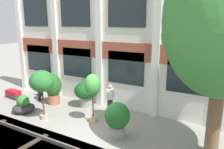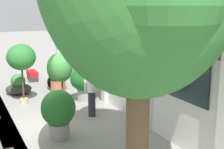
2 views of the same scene
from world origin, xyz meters
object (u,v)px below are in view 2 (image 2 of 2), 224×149
(potted_plant_terracotta_small, at_px, (62,71))
(potted_plant_tall_urn, at_px, (21,58))
(potted_plant_square_trough, at_px, (32,76))
(potted_plant_ribbed_drum, at_px, (85,81))
(scooter_near_curb, at_px, (55,76))
(potted_plant_wide_bowl, at_px, (18,86))
(potted_plant_glazed_jar, at_px, (58,71))
(resident_by_doorway, at_px, (92,92))
(potted_plant_stone_basin, at_px, (58,111))

(potted_plant_terracotta_small, height_order, potted_plant_tall_urn, potted_plant_tall_urn)
(potted_plant_square_trough, height_order, potted_plant_ribbed_drum, potted_plant_ribbed_drum)
(scooter_near_curb, bearing_deg, potted_plant_ribbed_drum, -126.14)
(potted_plant_wide_bowl, height_order, scooter_near_curb, scooter_near_curb)
(potted_plant_ribbed_drum, bearing_deg, scooter_near_curb, -173.22)
(potted_plant_tall_urn, bearing_deg, potted_plant_glazed_jar, 121.73)
(potted_plant_wide_bowl, bearing_deg, potted_plant_tall_urn, -2.88)
(potted_plant_glazed_jar, distance_m, resident_by_doorway, 3.65)
(potted_plant_glazed_jar, height_order, potted_plant_square_trough, potted_plant_glazed_jar)
(potted_plant_stone_basin, distance_m, scooter_near_curb, 6.55)
(potted_plant_stone_basin, bearing_deg, potted_plant_square_trough, 173.28)
(potted_plant_stone_basin, height_order, potted_plant_wide_bowl, potted_plant_stone_basin)
(potted_plant_stone_basin, distance_m, resident_by_doorway, 2.04)
(potted_plant_terracotta_small, distance_m, potted_plant_wide_bowl, 4.10)
(potted_plant_tall_urn, distance_m, resident_by_doorway, 3.33)
(potted_plant_glazed_jar, height_order, potted_plant_terracotta_small, potted_plant_terracotta_small)
(potted_plant_stone_basin, relative_size, potted_plant_square_trough, 1.28)
(potted_plant_square_trough, bearing_deg, potted_plant_wide_bowl, -25.55)
(potted_plant_wide_bowl, distance_m, scooter_near_curb, 2.11)
(potted_plant_terracotta_small, distance_m, potted_plant_tall_urn, 2.41)
(potted_plant_square_trough, relative_size, scooter_near_curb, 1.07)
(potted_plant_terracotta_small, relative_size, potted_plant_wide_bowl, 2.03)
(potted_plant_glazed_jar, xyz_separation_m, potted_plant_square_trough, (-2.87, -0.54, -0.72))
(scooter_near_curb, bearing_deg, potted_plant_glazed_jar, -142.81)
(potted_plant_stone_basin, relative_size, potted_plant_ribbed_drum, 1.05)
(potted_plant_square_trough, relative_size, resident_by_doorway, 0.70)
(potted_plant_ribbed_drum, bearing_deg, potted_plant_terracotta_small, -43.71)
(scooter_near_curb, distance_m, resident_by_doorway, 5.05)
(potted_plant_stone_basin, xyz_separation_m, scooter_near_curb, (-6.31, 1.70, -0.39))
(potted_plant_glazed_jar, bearing_deg, scooter_near_curb, 170.11)
(potted_plant_terracotta_small, relative_size, potted_plant_ribbed_drum, 1.66)
(scooter_near_curb, bearing_deg, potted_plant_tall_urn, -171.81)
(potted_plant_glazed_jar, height_order, potted_plant_ribbed_drum, potted_plant_glazed_jar)
(potted_plant_stone_basin, bearing_deg, potted_plant_tall_urn, -175.64)
(potted_plant_tall_urn, relative_size, resident_by_doorway, 1.48)
(potted_plant_stone_basin, bearing_deg, potted_plant_terracotta_small, 158.40)
(potted_plant_glazed_jar, height_order, potted_plant_tall_urn, potted_plant_tall_urn)
(potted_plant_glazed_jar, bearing_deg, potted_plant_square_trough, -169.41)
(potted_plant_wide_bowl, relative_size, potted_plant_tall_urn, 0.47)
(potted_plant_glazed_jar, bearing_deg, potted_plant_ribbed_drum, 19.04)
(potted_plant_glazed_jar, bearing_deg, potted_plant_wide_bowl, -106.69)
(potted_plant_square_trough, bearing_deg, potted_plant_terracotta_small, -2.52)
(potted_plant_ribbed_drum, height_order, resident_by_doorway, resident_by_doorway)
(potted_plant_stone_basin, xyz_separation_m, resident_by_doorway, (-1.28, 1.59, 0.05))
(potted_plant_tall_urn, xyz_separation_m, resident_by_doorway, (2.57, 1.88, -0.98))
(scooter_near_curb, bearing_deg, potted_plant_terracotta_small, -145.57)
(potted_plant_wide_bowl, relative_size, scooter_near_curb, 1.05)
(potted_plant_stone_basin, bearing_deg, potted_plant_wide_bowl, -177.75)
(potted_plant_terracotta_small, height_order, scooter_near_curb, potted_plant_terracotta_small)
(potted_plant_wide_bowl, distance_m, potted_plant_tall_urn, 2.19)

